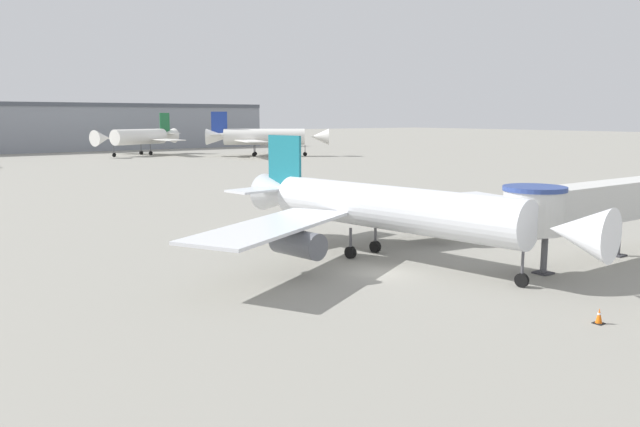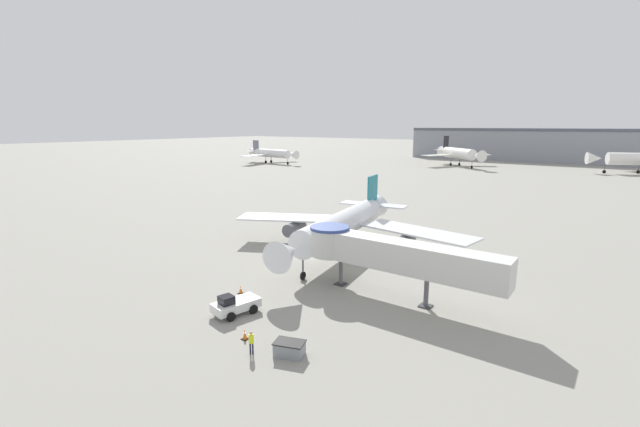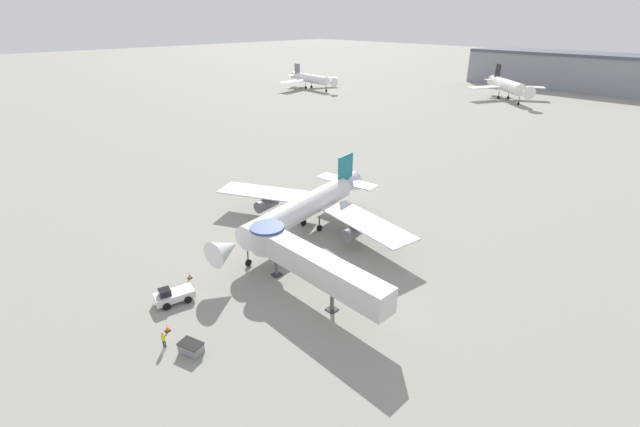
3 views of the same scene
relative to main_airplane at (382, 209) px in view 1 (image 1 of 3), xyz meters
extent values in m
plane|color=gray|center=(-2.74, -3.21, -3.82)|extent=(800.00, 800.00, 0.00)
cylinder|color=silver|center=(0.14, -0.84, 0.13)|extent=(6.74, 21.57, 3.26)
cone|color=silver|center=(2.41, -14.41, 0.13)|extent=(3.81, 4.08, 3.26)
cone|color=silver|center=(-1.81, 10.80, 0.13)|extent=(4.02, 5.36, 3.26)
cube|color=silver|center=(-9.31, 0.57, -0.44)|extent=(15.43, 11.11, 0.22)
cube|color=silver|center=(8.61, 3.57, -0.44)|extent=(15.45, 6.92, 0.22)
cube|color=#19707F|center=(-1.77, 10.56, 3.06)|extent=(0.88, 3.86, 4.24)
cube|color=silver|center=(-1.85, 11.04, 0.70)|extent=(10.45, 4.35, 0.18)
cylinder|color=#565960|center=(-7.92, -0.50, -1.59)|extent=(2.41, 4.12, 1.79)
cylinder|color=#565960|center=(7.65, 2.10, -1.59)|extent=(2.41, 4.12, 1.79)
cylinder|color=#4C4C51|center=(1.85, -11.07, -2.44)|extent=(0.18, 0.18, 1.87)
cylinder|color=black|center=(1.85, -11.07, -3.37)|extent=(0.41, 0.93, 0.90)
cylinder|color=#4C4C51|center=(-1.75, 1.54, -2.44)|extent=(0.22, 0.22, 1.87)
cylinder|color=black|center=(-1.75, 1.54, -3.37)|extent=(0.54, 0.95, 0.90)
cylinder|color=#4C4C51|center=(1.15, 2.03, -2.44)|extent=(0.22, 0.22, 1.87)
cylinder|color=black|center=(1.15, 2.03, -3.37)|extent=(0.54, 0.95, 0.90)
cube|color=silver|center=(13.51, -9.88, 0.56)|extent=(18.07, 2.70, 2.80)
cylinder|color=silver|center=(4.49, -9.83, 0.56)|extent=(3.90, 3.90, 2.80)
cylinder|color=navy|center=(4.49, -9.83, 2.11)|extent=(4.10, 4.10, 0.30)
cylinder|color=#56565B|center=(5.93, -9.84, -2.33)|extent=(0.44, 0.44, 2.98)
cube|color=#333338|center=(5.93, -9.84, -3.76)|extent=(1.10, 1.10, 0.12)
cylinder|color=#56565B|center=(15.32, -9.89, -2.33)|extent=(0.44, 0.44, 2.98)
cube|color=#333338|center=(15.32, -9.89, -3.76)|extent=(1.10, 1.10, 0.12)
cube|color=black|center=(13.67, -2.81, -3.80)|extent=(0.37, 0.37, 0.04)
cone|color=orange|center=(13.67, -2.81, -3.49)|extent=(0.26, 0.26, 0.59)
cylinder|color=white|center=(13.67, -2.81, -3.42)|extent=(0.14, 0.14, 0.07)
cube|color=black|center=(-0.80, -17.72, -3.80)|extent=(0.51, 0.51, 0.04)
cone|color=orange|center=(-0.80, -17.72, -3.39)|extent=(0.35, 0.35, 0.79)
cylinder|color=white|center=(-0.80, -17.72, -3.29)|extent=(0.19, 0.19, 0.09)
cylinder|color=white|center=(30.47, 133.26, 1.23)|extent=(17.08, 10.01, 4.19)
cone|color=white|center=(18.99, 128.75, 1.23)|extent=(5.82, 5.59, 4.19)
cone|color=white|center=(39.61, 136.85, 1.23)|extent=(7.38, 6.20, 4.19)
cube|color=white|center=(29.71, 141.84, 0.50)|extent=(11.26, 12.35, 0.22)
cube|color=white|center=(35.75, 126.44, 0.50)|extent=(5.15, 12.60, 0.22)
cube|color=#1E6638|center=(39.32, 136.73, 5.00)|extent=(3.43, 1.53, 5.45)
cube|color=white|center=(39.91, 136.96, 1.96)|extent=(5.41, 8.74, 0.18)
cylinder|color=#4C4C51|center=(22.30, 130.05, -2.07)|extent=(0.18, 0.18, 2.41)
cylinder|color=black|center=(22.30, 130.05, -3.27)|extent=(1.12, 0.64, 1.10)
cylinder|color=#4C4C51|center=(31.73, 135.78, -2.07)|extent=(0.22, 0.22, 2.41)
cylinder|color=black|center=(31.73, 135.78, -3.27)|extent=(1.17, 0.77, 1.10)
cylinder|color=#4C4C51|center=(33.11, 132.27, -2.07)|extent=(0.22, 0.22, 2.41)
cylinder|color=black|center=(33.11, 132.27, -3.27)|extent=(1.17, 0.77, 1.10)
cylinder|color=white|center=(56.11, 109.82, 1.34)|extent=(20.19, 15.63, 4.29)
cone|color=white|center=(68.37, 101.49, 1.34)|extent=(6.32, 6.20, 4.29)
cone|color=white|center=(45.98, 116.70, 1.34)|extent=(7.74, 7.17, 4.29)
cube|color=white|center=(48.48, 103.70, 0.59)|extent=(9.03, 15.29, 0.22)
cube|color=white|center=(58.98, 119.17, 0.59)|extent=(14.58, 12.96, 0.22)
cube|color=navy|center=(46.24, 116.52, 5.20)|extent=(3.65, 2.58, 5.58)
cube|color=white|center=(45.71, 116.88, 2.09)|extent=(7.96, 9.77, 0.18)
cylinder|color=#4C4C51|center=(65.08, 103.72, -2.04)|extent=(0.18, 0.18, 2.47)
cylinder|color=black|center=(65.08, 103.72, -3.27)|extent=(1.06, 0.83, 1.10)
cylinder|color=#4C4C51|center=(52.80, 109.73, -2.04)|extent=(0.22, 0.22, 2.47)
cylinder|color=black|center=(52.80, 109.73, -3.27)|extent=(1.13, 0.95, 1.10)
cylinder|color=#4C4C51|center=(54.97, 112.92, -2.04)|extent=(0.22, 0.22, 2.47)
cylinder|color=black|center=(54.97, 112.92, -3.27)|extent=(1.13, 0.95, 1.10)
cube|color=gray|center=(11.65, 171.79, 2.92)|extent=(146.24, 22.41, 13.49)
cube|color=#4C515B|center=(11.65, 171.79, 10.27)|extent=(146.24, 22.86, 1.20)
camera|label=1|loc=(-30.71, -34.20, 6.78)|focal=35.00mm
camera|label=2|loc=(29.03, -45.48, 12.69)|focal=24.00mm
camera|label=3|loc=(40.96, -36.67, 24.73)|focal=24.00mm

